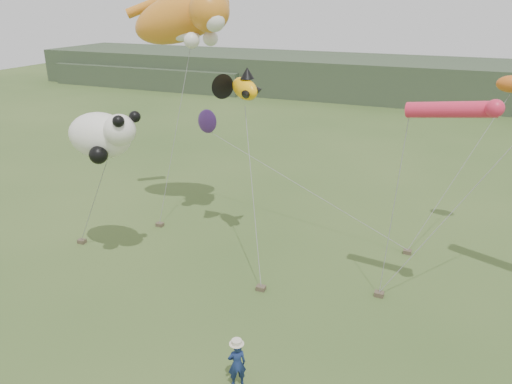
% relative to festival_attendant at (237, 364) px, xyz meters
% --- Properties ---
extents(ground, '(120.00, 120.00, 0.00)m').
position_rel_festival_attendant_xyz_m(ground, '(-0.92, 1.36, -0.71)').
color(ground, '#385123').
rests_on(ground, ground).
extents(headland, '(90.00, 13.00, 4.00)m').
position_rel_festival_attendant_xyz_m(headland, '(-4.03, 46.05, 1.21)').
color(headland, '#2D3D28').
rests_on(headland, ground).
extents(festival_attendant, '(0.62, 0.58, 1.42)m').
position_rel_festival_attendant_xyz_m(festival_attendant, '(0.00, 0.00, 0.00)').
color(festival_attendant, navy).
rests_on(festival_attendant, ground).
extents(sandbag_anchors, '(13.84, 5.32, 0.17)m').
position_rel_festival_attendant_xyz_m(sandbag_anchors, '(-2.54, 6.79, -0.62)').
color(sandbag_anchors, brown).
rests_on(sandbag_anchors, ground).
extents(cat_kite, '(5.87, 3.32, 3.22)m').
position_rel_festival_attendant_xyz_m(cat_kite, '(-6.49, 9.33, 8.74)').
color(cat_kite, orange).
rests_on(cat_kite, ground).
extents(fish_kite, '(2.79, 1.82, 1.34)m').
position_rel_festival_attendant_xyz_m(fish_kite, '(-3.62, 7.85, 6.22)').
color(fish_kite, '#FFB00D').
rests_on(fish_kite, ground).
extents(panda_kite, '(3.11, 2.01, 1.93)m').
position_rel_festival_attendant_xyz_m(panda_kite, '(-7.65, 4.60, 4.63)').
color(panda_kite, white).
rests_on(panda_kite, ground).
extents(misc_kites, '(14.58, 1.63, 3.50)m').
position_rel_festival_attendant_xyz_m(misc_kites, '(-1.44, 12.11, 4.74)').
color(misc_kites, '#CA5D1A').
rests_on(misc_kites, ground).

